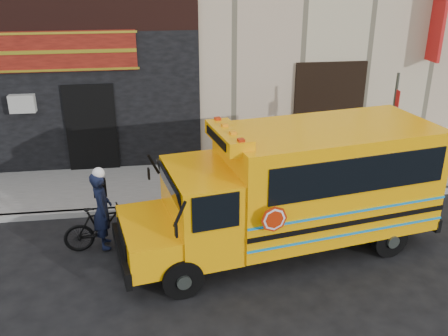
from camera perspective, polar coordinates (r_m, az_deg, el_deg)
name	(u,v)px	position (r m, az deg, el deg)	size (l,w,h in m)	color
ground	(225,263)	(10.82, 0.16, -10.81)	(120.00, 120.00, 0.00)	black
curb	(211,205)	(13.01, -1.45, -4.25)	(40.00, 0.20, 0.15)	gray
sidewalk	(205,182)	(14.36, -2.13, -1.55)	(40.00, 3.00, 0.15)	#64635E
school_bus	(298,185)	(10.80, 8.47, -1.96)	(7.17, 3.34, 2.92)	black
sign_pole	(391,130)	(13.83, 18.57, 4.11)	(0.07, 0.29, 3.35)	#434B45
bicycle	(103,227)	(11.41, -13.67, -6.59)	(0.48, 1.71, 1.03)	black
cyclist	(102,212)	(11.23, -13.72, -4.91)	(0.65, 0.43, 1.78)	black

